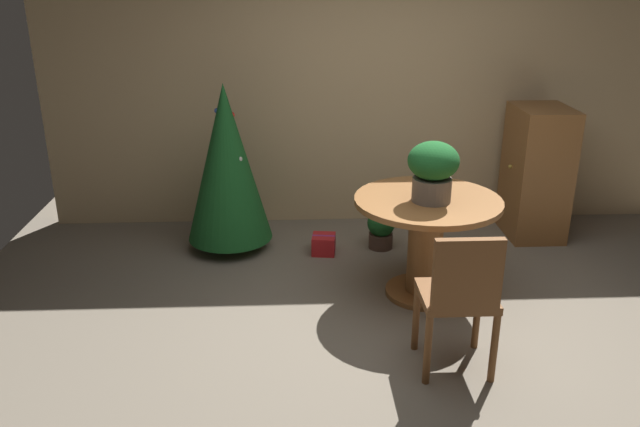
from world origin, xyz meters
name	(u,v)px	position (x,y,z in m)	size (l,w,h in m)	color
ground_plane	(407,336)	(0.00, 0.00, 0.00)	(6.60, 6.60, 0.00)	#756B5B
back_wall_panel	(373,84)	(0.00, 2.20, 1.30)	(6.00, 0.10, 2.60)	tan
round_dining_table	(426,232)	(0.21, 0.59, 0.50)	(1.06, 1.06, 0.77)	brown
flower_vase	(433,168)	(0.22, 0.54, 1.00)	(0.36, 0.36, 0.43)	#665B51
wooden_chair_near	(460,294)	(0.21, -0.40, 0.53)	(0.44, 0.41, 0.92)	brown
holiday_tree	(227,163)	(-1.30, 1.52, 0.77)	(0.72, 0.72, 1.44)	brown
gift_box_red	(324,244)	(-0.49, 1.36, 0.08)	(0.22, 0.22, 0.16)	red
wooden_cabinet	(536,173)	(1.43, 1.71, 0.59)	(0.49, 0.61, 1.18)	brown
potted_plant	(381,228)	(0.01, 1.45, 0.18)	(0.24, 0.24, 0.35)	#4C382D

